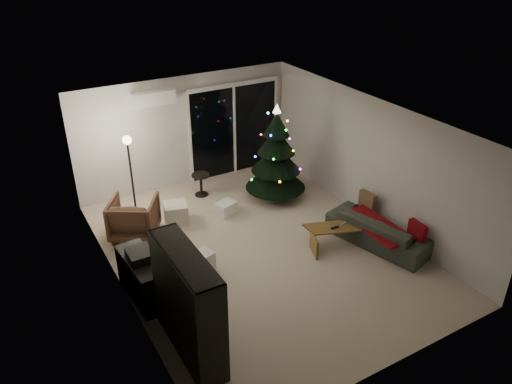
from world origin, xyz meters
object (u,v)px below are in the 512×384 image
(sofa, at_px, (379,230))
(christmas_tree, at_px, (276,152))
(armchair, at_px, (134,217))
(bookshelf, at_px, (174,309))
(coffee_table, at_px, (340,235))
(media_cabinet, at_px, (143,278))

(sofa, xyz_separation_m, christmas_tree, (-0.69, 2.53, 0.77))
(armchair, xyz_separation_m, sofa, (3.85, -2.56, -0.11))
(bookshelf, height_order, armchair, bookshelf)
(sofa, distance_m, christmas_tree, 2.74)
(sofa, height_order, christmas_tree, christmas_tree)
(bookshelf, relative_size, coffee_table, 1.26)
(bookshelf, xyz_separation_m, coffee_table, (3.66, 1.02, -0.60))
(media_cabinet, height_order, sofa, media_cabinet)
(coffee_table, relative_size, christmas_tree, 0.60)
(bookshelf, height_order, christmas_tree, christmas_tree)
(coffee_table, bearing_deg, bookshelf, -143.84)
(armchair, height_order, christmas_tree, christmas_tree)
(armchair, distance_m, christmas_tree, 3.23)
(bookshelf, relative_size, sofa, 0.81)
(sofa, relative_size, christmas_tree, 0.92)
(armchair, distance_m, sofa, 4.62)
(media_cabinet, bearing_deg, sofa, -13.26)
(media_cabinet, xyz_separation_m, coffee_table, (3.66, -0.39, -0.16))
(christmas_tree, bearing_deg, sofa, -74.71)
(sofa, height_order, coffee_table, sofa)
(bookshelf, bearing_deg, media_cabinet, 83.37)
(sofa, distance_m, coffee_table, 0.73)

